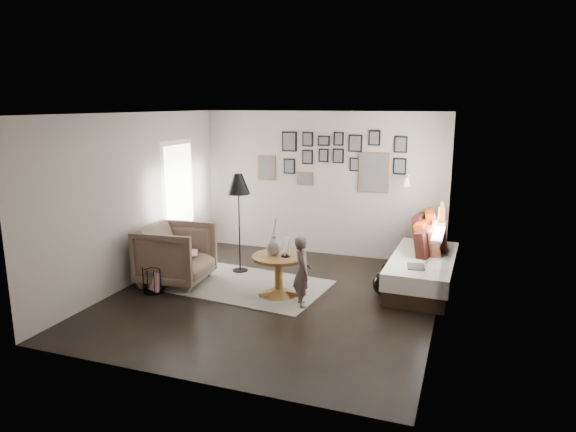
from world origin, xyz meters
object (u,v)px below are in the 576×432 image
(armchair, at_px, (176,254))
(child, at_px, (302,272))
(pedestal_table, at_px, (279,277))
(daybed, at_px, (423,264))
(demijohn_small, at_px, (407,291))
(floor_lamp, at_px, (238,188))
(vase, at_px, (274,243))
(demijohn_large, at_px, (383,284))
(magazine_basket, at_px, (153,280))

(armchair, xyz_separation_m, child, (2.13, -0.24, 0.04))
(pedestal_table, height_order, daybed, daybed)
(armchair, xyz_separation_m, demijohn_small, (3.46, 0.41, -0.30))
(pedestal_table, relative_size, daybed, 0.35)
(pedestal_table, bearing_deg, floor_lamp, 140.91)
(pedestal_table, relative_size, child, 0.78)
(armchair, distance_m, demijohn_small, 3.50)
(pedestal_table, distance_m, demijohn_small, 1.82)
(daybed, bearing_deg, demijohn_small, -98.96)
(daybed, height_order, demijohn_small, daybed)
(vase, bearing_deg, demijohn_large, 18.09)
(child, bearing_deg, floor_lamp, 23.16)
(pedestal_table, distance_m, armchair, 1.70)
(floor_lamp, bearing_deg, pedestal_table, -39.09)
(daybed, xyz_separation_m, demijohn_large, (-0.49, -0.67, -0.15))
(demijohn_large, xyz_separation_m, demijohn_small, (0.35, -0.12, -0.02))
(pedestal_table, distance_m, floor_lamp, 1.71)
(demijohn_small, bearing_deg, child, -154.00)
(armchair, bearing_deg, vase, -93.33)
(pedestal_table, height_order, demijohn_large, pedestal_table)
(daybed, distance_m, demijohn_small, 0.82)
(vase, distance_m, demijohn_large, 1.69)
(demijohn_large, height_order, demijohn_small, demijohn_large)
(pedestal_table, xyz_separation_m, floor_lamp, (-1.00, 0.81, 1.13))
(vase, relative_size, demijohn_small, 1.29)
(vase, bearing_deg, pedestal_table, -14.04)
(pedestal_table, height_order, vase, vase)
(daybed, xyz_separation_m, child, (-1.48, -1.44, 0.16))
(floor_lamp, bearing_deg, armchair, -129.96)
(vase, bearing_deg, child, -28.38)
(floor_lamp, bearing_deg, vase, -40.74)
(floor_lamp, distance_m, magazine_basket, 1.95)
(pedestal_table, height_order, demijohn_small, pedestal_table)
(vase, xyz_separation_m, armchair, (-1.61, -0.04, -0.31))
(daybed, xyz_separation_m, demijohn_small, (-0.14, -0.79, -0.17))
(demijohn_small, bearing_deg, floor_lamp, 171.43)
(armchair, distance_m, child, 2.14)
(vase, distance_m, child, 0.65)
(pedestal_table, relative_size, demijohn_large, 1.64)
(daybed, bearing_deg, demijohn_large, -125.15)
(armchair, distance_m, floor_lamp, 1.44)
(armchair, bearing_deg, demijohn_large, -85.03)
(armchair, xyz_separation_m, floor_lamp, (0.69, 0.83, 0.95))
(magazine_basket, bearing_deg, demijohn_small, 13.83)
(pedestal_table, height_order, armchair, armchair)
(pedestal_table, bearing_deg, vase, 165.96)
(demijohn_small, bearing_deg, pedestal_table, -167.57)
(vase, bearing_deg, armchair, -178.64)
(magazine_basket, distance_m, demijohn_large, 3.37)
(vase, relative_size, armchair, 0.54)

